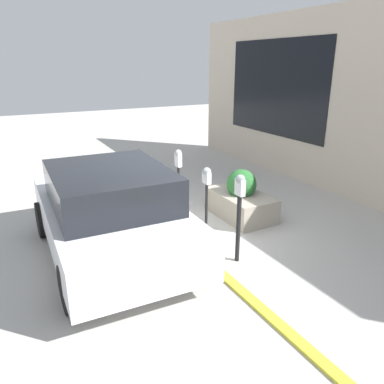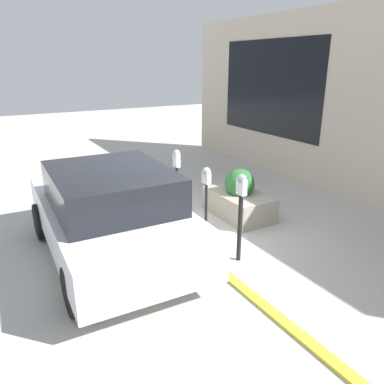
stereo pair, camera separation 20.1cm
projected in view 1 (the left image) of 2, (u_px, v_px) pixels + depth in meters
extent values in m
plane|color=beige|center=(187.00, 239.00, 6.95)|extent=(40.00, 40.00, 0.00)
cube|color=gold|center=(183.00, 239.00, 6.91)|extent=(13.50, 0.16, 0.04)
cube|color=beige|center=(367.00, 106.00, 8.21)|extent=(13.50, 0.15, 4.38)
cube|color=black|center=(275.00, 88.00, 10.63)|extent=(4.05, 0.02, 2.63)
cylinder|color=black|center=(238.00, 229.00, 6.02)|extent=(0.07, 0.07, 1.15)
cube|color=silver|center=(240.00, 187.00, 5.79)|extent=(0.18, 0.09, 0.26)
sphere|color=gray|center=(240.00, 179.00, 5.74)|extent=(0.15, 0.15, 0.15)
cylinder|color=black|center=(206.00, 210.00, 6.97)|extent=(0.05, 0.05, 1.02)
cube|color=silver|center=(207.00, 178.00, 6.77)|extent=(0.19, 0.09, 0.22)
sphere|color=gray|center=(207.00, 172.00, 6.73)|extent=(0.16, 0.16, 0.16)
cylinder|color=black|center=(179.00, 192.00, 7.84)|extent=(0.05, 0.05, 1.09)
cube|color=silver|center=(178.00, 160.00, 7.61)|extent=(0.17, 0.09, 0.28)
sphere|color=gray|center=(178.00, 153.00, 7.56)|extent=(0.15, 0.15, 0.15)
cube|color=#A39989|center=(240.00, 205.00, 7.91)|extent=(1.51, 0.89, 0.52)
sphere|color=#28662D|center=(241.00, 184.00, 7.75)|extent=(0.62, 0.62, 0.62)
cube|color=silver|center=(110.00, 218.00, 6.23)|extent=(4.19, 2.10, 0.64)
cube|color=black|center=(110.00, 186.00, 5.89)|extent=(2.20, 1.80, 0.58)
cylinder|color=black|center=(136.00, 203.00, 7.81)|extent=(0.66, 0.24, 0.66)
cylinder|color=black|center=(44.00, 219.00, 7.00)|extent=(0.66, 0.24, 0.66)
cylinder|color=black|center=(194.00, 256.00, 5.67)|extent=(0.66, 0.24, 0.66)
cylinder|color=black|center=(71.00, 288.00, 4.87)|extent=(0.66, 0.24, 0.66)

